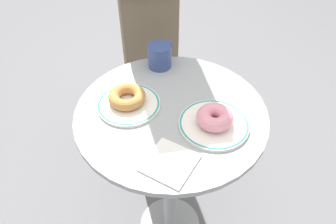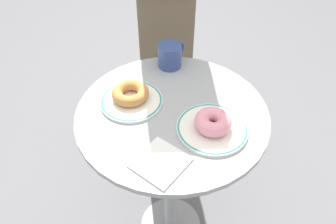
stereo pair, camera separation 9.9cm
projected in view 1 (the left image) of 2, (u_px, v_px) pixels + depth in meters
cafe_table at (171, 154)px, 1.16m from camera, size 0.60×0.60×0.74m
plate_left at (129, 104)px, 1.03m from camera, size 0.20×0.20×0.01m
plate_right at (214, 124)px, 0.97m from camera, size 0.21×0.21×0.01m
donut_old_fashioned at (127, 97)px, 1.02m from camera, size 0.14×0.14×0.04m
donut_pink_frosted at (215, 117)px, 0.95m from camera, size 0.15×0.15×0.04m
paper_napkin at (170, 163)px, 0.87m from camera, size 0.16×0.17×0.01m
coffee_mug at (160, 55)px, 1.16m from camera, size 0.08×0.12×0.09m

